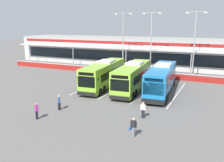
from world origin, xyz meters
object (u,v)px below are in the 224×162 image
Objects in this scene: pedestrian_child at (36,110)px; lamp_post_west at (123,39)px; pedestrian_in_dark_coat at (143,109)px; coach_bus_leftmost at (104,75)px; lamp_post_centre at (151,40)px; pedestrian_with_handbag at (133,127)px; coach_bus_centre at (161,80)px; coach_bus_left_centre at (133,77)px; pedestrian_near_bin at (59,102)px; lamp_post_east at (195,41)px.

pedestrian_child is 25.49m from lamp_post_west.
pedestrian_in_dark_coat is at bearing -62.90° from lamp_post_west.
lamp_post_centre is at bearing 71.46° from coach_bus_leftmost.
lamp_post_centre is at bearing 102.97° from pedestrian_with_handbag.
lamp_post_west is 5.22m from lamp_post_centre.
coach_bus_leftmost is 8.37m from coach_bus_centre.
pedestrian_child is (-9.78, -0.27, 0.02)m from pedestrian_with_handbag.
pedestrian_with_handbag is (5.05, -13.81, -0.93)m from coach_bus_left_centre.
pedestrian_child is 0.15× the size of lamp_post_west.
coach_bus_left_centre is 7.61× the size of pedestrian_near_bin.
pedestrian_child is 28.31m from lamp_post_east.
lamp_post_west is at bearing 117.10° from pedestrian_in_dark_coat.
coach_bus_leftmost is at bearing -178.66° from coach_bus_left_centre.
pedestrian_near_bin is 0.15× the size of lamp_post_west.
coach_bus_centre is 1.12× the size of lamp_post_west.
coach_bus_left_centre is 7.61× the size of pedestrian_child.
pedestrian_with_handbag is 1.00× the size of pedestrian_near_bin.
coach_bus_left_centre is 13.82m from lamp_post_east.
lamp_post_east is at bearing 2.30° from lamp_post_west.
lamp_post_centre reaches higher than coach_bus_centre.
coach_bus_left_centre reaches higher than pedestrian_child.
coach_bus_leftmost is 7.61× the size of pedestrian_near_bin.
lamp_post_east is (10.96, 11.40, 4.50)m from coach_bus_leftmost.
coach_bus_left_centre is 14.89m from pedestrian_child.
pedestrian_in_dark_coat and pedestrian_child have the same top height.
pedestrian_child is at bearing -114.00° from lamp_post_east.
pedestrian_in_dark_coat is at bearing 96.99° from pedestrian_with_handbag.
coach_bus_left_centre is 10.61m from pedestrian_in_dark_coat.
lamp_post_east is at bearing 63.98° from pedestrian_near_bin.
lamp_post_centre is (5.22, 0.20, 0.00)m from lamp_post_west.
pedestrian_in_dark_coat is 1.00× the size of pedestrian_child.
pedestrian_with_handbag is 9.78m from pedestrian_near_bin.
coach_bus_left_centre is 1.00× the size of coach_bus_centre.
pedestrian_with_handbag is (9.44, -13.71, -0.93)m from coach_bus_leftmost.
lamp_post_east is at bearing 84.40° from pedestrian_in_dark_coat.
lamp_post_centre is (4.07, 25.08, 5.42)m from pedestrian_child.
coach_bus_leftmost and coach_bus_centre have the same top height.
coach_bus_left_centre is 7.61× the size of pedestrian_with_handbag.
pedestrian_with_handbag and pedestrian_near_bin have the same top height.
pedestrian_with_handbag is 4.29m from pedestrian_in_dark_coat.
coach_bus_left_centre is 1.12× the size of lamp_post_centre.
pedestrian_in_dark_coat and pedestrian_near_bin have the same top height.
coach_bus_centre reaches higher than pedestrian_in_dark_coat.
pedestrian_in_dark_coat is 8.98m from pedestrian_near_bin.
coach_bus_leftmost is at bearing -133.88° from lamp_post_east.
lamp_post_east is at bearing 76.98° from coach_bus_centre.
pedestrian_with_handbag is at bearing -16.47° from pedestrian_near_bin.
pedestrian_with_handbag is 25.73m from lamp_post_east.
pedestrian_with_handbag is 9.79m from pedestrian_child.
lamp_post_west is (-10.94, 24.61, 5.43)m from pedestrian_with_handbag.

